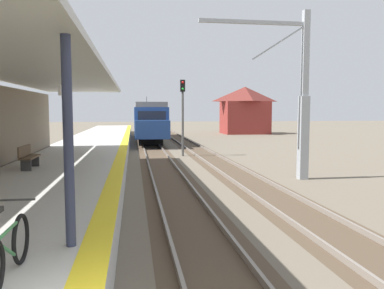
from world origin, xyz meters
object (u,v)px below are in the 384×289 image
at_px(distant_trackside_house, 245,109).
at_px(rail_signal_post, 183,110).
at_px(approaching_train, 148,120).
at_px(platform_bench, 28,156).
at_px(catenary_pylon_far_side, 298,99).
at_px(bicycle_beside_commuter, 8,251).

bearing_deg(distant_trackside_house, rail_signal_post, -115.25).
distance_m(approaching_train, platform_bench, 26.09).
xyz_separation_m(catenary_pylon_far_side, distant_trackside_house, (7.85, 34.72, -0.27)).
height_order(bicycle_beside_commuter, platform_bench, bicycle_beside_commuter).
bearing_deg(rail_signal_post, bicycle_beside_commuter, -103.28).
xyz_separation_m(catenary_pylon_far_side, platform_bench, (-11.25, -1.05, -2.23)).
xyz_separation_m(bicycle_beside_commuter, catenary_pylon_far_side, (8.88, 11.20, 2.31)).
relative_size(catenary_pylon_far_side, platform_bench, 4.69).
relative_size(approaching_train, platform_bench, 12.25).
bearing_deg(distant_trackside_house, approaching_train, -142.86).
bearing_deg(platform_bench, bicycle_beside_commuter, -76.88).
height_order(approaching_train, distant_trackside_house, distant_trackside_house).
xyz_separation_m(bicycle_beside_commuter, platform_bench, (-2.37, 10.15, 0.08)).
bearing_deg(approaching_train, distant_trackside_house, 37.14).
bearing_deg(catenary_pylon_far_side, distant_trackside_house, 77.27).
bearing_deg(bicycle_beside_commuter, approaching_train, 84.96).
bearing_deg(approaching_train, platform_bench, -102.20).
height_order(bicycle_beside_commuter, distant_trackside_house, distant_trackside_house).
xyz_separation_m(approaching_train, catenary_pylon_far_side, (5.74, -24.43, 1.43)).
bearing_deg(catenary_pylon_far_side, platform_bench, -174.66).
xyz_separation_m(platform_bench, distant_trackside_house, (19.09, 35.77, 1.96)).
bearing_deg(distant_trackside_house, catenary_pylon_far_side, -102.73).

